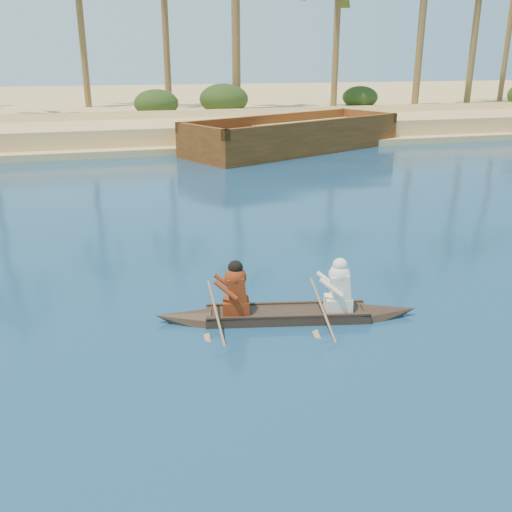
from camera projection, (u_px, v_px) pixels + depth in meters
name	position (u px, v px, depth m)	size (l,w,h in m)	color
sandy_embankment	(37.00, 109.00, 49.98)	(150.00, 51.00, 1.50)	#DEC37D
palm_grove	(9.00, 6.00, 36.73)	(110.00, 14.00, 16.00)	#3F531D
shrub_cluster	(18.00, 119.00, 35.81)	(100.00, 6.00, 2.40)	#213513
canoe	(287.00, 306.00, 11.16)	(5.22, 1.78, 1.43)	#36271D
barge_right	(294.00, 137.00, 31.26)	(13.20, 8.92, 2.10)	brown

